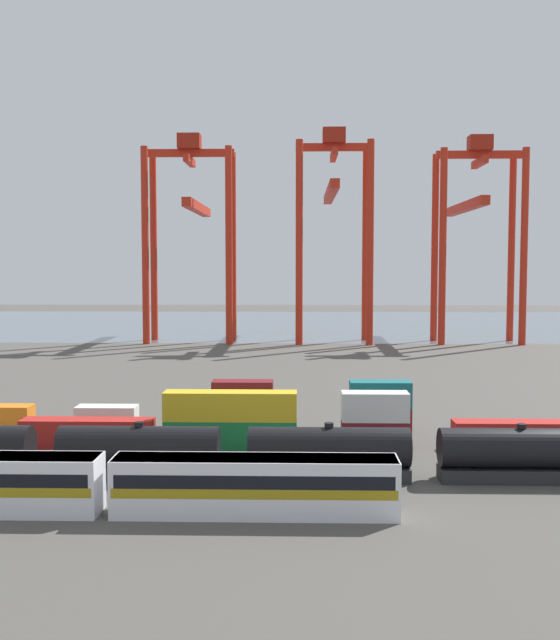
# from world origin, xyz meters

# --- Properties ---
(ground_plane) EXTENTS (420.00, 420.00, 0.00)m
(ground_plane) POSITION_xyz_m (0.00, 40.00, 0.00)
(ground_plane) COLOR #4C4944
(harbour_water) EXTENTS (400.00, 110.00, 0.01)m
(harbour_water) POSITION_xyz_m (0.00, 147.24, 0.00)
(harbour_water) COLOR slate
(harbour_water) RESTS_ON ground_plane
(passenger_train) EXTENTS (38.99, 3.14, 3.90)m
(passenger_train) POSITION_xyz_m (-6.00, -19.14, 2.14)
(passenger_train) COLOR silver
(passenger_train) RESTS_ON ground_plane
(freight_tank_row) EXTENTS (71.75, 3.04, 4.50)m
(freight_tank_row) POSITION_xyz_m (9.22, -10.73, 2.14)
(freight_tank_row) COLOR #232326
(freight_tank_row) RESTS_ON ground_plane
(shipping_container_1) EXTENTS (12.10, 2.44, 2.60)m
(shipping_container_1) POSITION_xyz_m (-12.51, -0.56, 1.30)
(shipping_container_1) COLOR #AD211C
(shipping_container_1) RESTS_ON ground_plane
(shipping_container_2) EXTENTS (12.10, 2.44, 2.60)m
(shipping_container_2) POSITION_xyz_m (0.64, -0.56, 1.30)
(shipping_container_2) COLOR #197538
(shipping_container_2) RESTS_ON ground_plane
(shipping_container_3) EXTENTS (12.10, 2.44, 2.60)m
(shipping_container_3) POSITION_xyz_m (0.64, -0.56, 3.90)
(shipping_container_3) COLOR gold
(shipping_container_3) RESTS_ON shipping_container_2
(shipping_container_4) EXTENTS (6.04, 2.44, 2.60)m
(shipping_container_4) POSITION_xyz_m (13.78, -0.56, 1.30)
(shipping_container_4) COLOR maroon
(shipping_container_4) RESTS_ON ground_plane
(shipping_container_5) EXTENTS (6.04, 2.44, 2.60)m
(shipping_container_5) POSITION_xyz_m (13.78, -0.56, 3.90)
(shipping_container_5) COLOR silver
(shipping_container_5) RESTS_ON shipping_container_4
(shipping_container_6) EXTENTS (12.10, 2.44, 2.60)m
(shipping_container_6) POSITION_xyz_m (26.92, -0.56, 1.30)
(shipping_container_6) COLOR #AD211C
(shipping_container_6) RESTS_ON ground_plane
(shipping_container_13) EXTENTS (6.04, 2.44, 2.60)m
(shipping_container_13) POSITION_xyz_m (-12.40, 5.93, 1.30)
(shipping_container_13) COLOR silver
(shipping_container_13) RESTS_ON ground_plane
(shipping_container_14) EXTENTS (6.04, 2.44, 2.60)m
(shipping_container_14) POSITION_xyz_m (1.28, 5.93, 1.30)
(shipping_container_14) COLOR slate
(shipping_container_14) RESTS_ON ground_plane
(shipping_container_15) EXTENTS (6.04, 2.44, 2.60)m
(shipping_container_15) POSITION_xyz_m (1.28, 5.93, 3.90)
(shipping_container_15) COLOR maroon
(shipping_container_15) RESTS_ON shipping_container_14
(shipping_container_16) EXTENTS (6.04, 2.44, 2.60)m
(shipping_container_16) POSITION_xyz_m (14.95, 5.93, 1.30)
(shipping_container_16) COLOR maroon
(shipping_container_16) RESTS_ON ground_plane
(shipping_container_17) EXTENTS (6.04, 2.44, 2.60)m
(shipping_container_17) POSITION_xyz_m (14.95, 5.93, 3.90)
(shipping_container_17) COLOR #146066
(shipping_container_17) RESTS_ON shipping_container_16
(gantry_crane_west) EXTENTS (19.26, 35.17, 44.69)m
(gantry_crane_west) POSITION_xyz_m (-16.72, 97.90, 26.72)
(gantry_crane_west) COLOR red
(gantry_crane_west) RESTS_ON ground_plane
(gantry_crane_central) EXTENTS (16.34, 41.81, 45.80)m
(gantry_crane_central) POSITION_xyz_m (14.23, 98.85, 28.12)
(gantry_crane_central) COLOR red
(gantry_crane_central) RESTS_ON ground_plane
(gantry_crane_east) EXTENTS (18.42, 38.88, 44.12)m
(gantry_crane_east) POSITION_xyz_m (45.19, 98.48, 26.59)
(gantry_crane_east) COLOR red
(gantry_crane_east) RESTS_ON ground_plane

